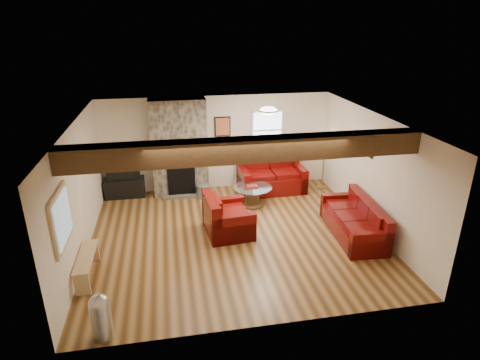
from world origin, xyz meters
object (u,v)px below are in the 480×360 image
object	(u,v)px
television	(123,170)
floor_lamp	(326,141)
sofa_three	(354,218)
loveseat	(272,175)
coffee_table	(252,196)
tv_cabinet	(125,188)
armchair_red	(228,215)

from	to	relation	value
television	floor_lamp	size ratio (longest dim) A/B	0.54
sofa_three	loveseat	xyz separation A→B (m)	(-1.10, 2.63, 0.07)
sofa_three	coffee_table	bearing A→B (deg)	-132.14
coffee_table	television	size ratio (longest dim) A/B	1.15
coffee_table	tv_cabinet	xyz separation A→B (m)	(-3.14, 1.07, 0.01)
tv_cabinet	television	size ratio (longest dim) A/B	1.18
loveseat	armchair_red	bearing A→B (deg)	-127.22
tv_cabinet	television	distance (m)	0.49
tv_cabinet	television	world-z (taller)	television
sofa_three	armchair_red	distance (m)	2.66
tv_cabinet	sofa_three	bearing A→B (deg)	-30.72
tv_cabinet	coffee_table	bearing A→B (deg)	-18.87
armchair_red	coffee_table	world-z (taller)	armchair_red
tv_cabinet	floor_lamp	world-z (taller)	floor_lamp
armchair_red	coffee_table	size ratio (longest dim) A/B	1.10
tv_cabinet	floor_lamp	size ratio (longest dim) A/B	0.64
sofa_three	tv_cabinet	distance (m)	5.74
sofa_three	floor_lamp	distance (m)	2.75
floor_lamp	coffee_table	bearing A→B (deg)	-161.54
loveseat	armchair_red	size ratio (longest dim) A/B	1.62
sofa_three	tv_cabinet	world-z (taller)	sofa_three
coffee_table	floor_lamp	size ratio (longest dim) A/B	0.62
loveseat	tv_cabinet	xyz separation A→B (m)	(-3.83, 0.30, -0.21)
tv_cabinet	floor_lamp	distance (m)	5.37
armchair_red	sofa_three	bearing A→B (deg)	-107.74
tv_cabinet	floor_lamp	bearing A→B (deg)	-3.99
coffee_table	tv_cabinet	world-z (taller)	coffee_table
television	coffee_table	bearing A→B (deg)	-18.87
sofa_three	tv_cabinet	size ratio (longest dim) A/B	1.97
coffee_table	tv_cabinet	size ratio (longest dim) A/B	0.97
sofa_three	coffee_table	world-z (taller)	sofa_three
sofa_three	coffee_table	xyz separation A→B (m)	(-1.79, 1.86, -0.14)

